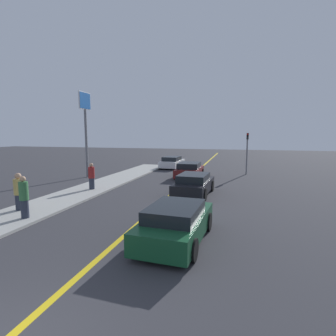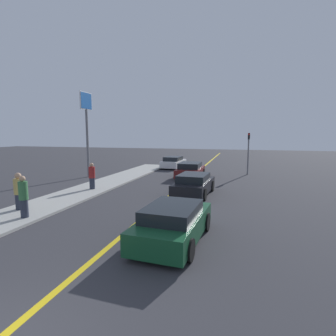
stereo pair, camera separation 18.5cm
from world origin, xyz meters
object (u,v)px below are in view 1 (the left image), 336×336
at_px(car_near_right_lane, 176,223).
at_px(car_parked_left_lot, 172,162).
at_px(car_far_distant, 189,170).
at_px(traffic_light, 247,149).
at_px(pedestrian_by_sign, 92,176).
at_px(pedestrian_far_standing, 19,192).
at_px(roadside_sign, 85,116).
at_px(pedestrian_mid_group, 24,197).
at_px(car_ahead_center, 194,184).

height_order(car_near_right_lane, car_parked_left_lot, car_near_right_lane).
bearing_deg(car_far_distant, traffic_light, 33.23).
distance_m(car_far_distant, pedestrian_by_sign, 8.37).
xyz_separation_m(pedestrian_by_sign, traffic_light, (9.69, 9.65, 1.34)).
relative_size(car_near_right_lane, pedestrian_far_standing, 2.43).
bearing_deg(pedestrian_far_standing, car_far_distant, 63.43).
relative_size(car_far_distant, roadside_sign, 0.57).
relative_size(car_far_distant, pedestrian_by_sign, 2.37).
bearing_deg(car_near_right_lane, pedestrian_mid_group, 179.66).
bearing_deg(car_ahead_center, pedestrian_mid_group, -129.43).
bearing_deg(pedestrian_far_standing, traffic_light, 54.57).
xyz_separation_m(car_ahead_center, car_parked_left_lot, (-4.29, 11.62, -0.02)).
height_order(traffic_light, roadside_sign, roadside_sign).
xyz_separation_m(car_near_right_lane, car_ahead_center, (-0.56, 6.94, -0.01)).
xyz_separation_m(pedestrian_mid_group, roadside_sign, (-3.68, 10.57, 4.07)).
relative_size(pedestrian_far_standing, pedestrian_by_sign, 1.03).
bearing_deg(pedestrian_mid_group, roadside_sign, 109.19).
relative_size(car_near_right_lane, traffic_light, 1.14).
xyz_separation_m(car_parked_left_lot, pedestrian_by_sign, (-2.18, -12.26, 0.34)).
bearing_deg(roadside_sign, car_ahead_center, -22.58).
height_order(car_ahead_center, roadside_sign, roadside_sign).
bearing_deg(pedestrian_mid_group, pedestrian_far_standing, 141.79).
bearing_deg(car_parked_left_lot, car_far_distant, -60.22).
distance_m(car_parked_left_lot, roadside_sign, 10.34).
bearing_deg(pedestrian_far_standing, pedestrian_mid_group, -38.21).
bearing_deg(pedestrian_far_standing, car_near_right_lane, -9.62).
xyz_separation_m(pedestrian_mid_group, pedestrian_far_standing, (-1.15, 0.90, -0.04)).
relative_size(car_near_right_lane, roadside_sign, 0.60).
bearing_deg(roadside_sign, car_parked_left_lot, 54.38).
bearing_deg(car_ahead_center, pedestrian_by_sign, -171.00).
relative_size(car_near_right_lane, car_far_distant, 1.06).
xyz_separation_m(car_near_right_lane, car_parked_left_lot, (-4.84, 18.56, -0.04)).
bearing_deg(car_far_distant, car_ahead_center, -77.10).
height_order(car_near_right_lane, roadside_sign, roadside_sign).
bearing_deg(roadside_sign, car_far_distant, 13.14).
bearing_deg(pedestrian_mid_group, car_ahead_center, 47.26).
bearing_deg(pedestrian_mid_group, pedestrian_by_sign, 94.18).
bearing_deg(car_far_distant, roadside_sign, -166.89).
xyz_separation_m(car_parked_left_lot, traffic_light, (7.51, -2.61, 1.69)).
xyz_separation_m(pedestrian_far_standing, pedestrian_by_sign, (0.72, 4.98, -0.02)).
bearing_deg(pedestrian_by_sign, car_far_distant, 52.48).
relative_size(car_far_distant, car_parked_left_lot, 0.98).
distance_m(car_far_distant, pedestrian_far_standing, 12.99).
bearing_deg(roadside_sign, car_near_right_lane, -46.91).
bearing_deg(car_parked_left_lot, roadside_sign, -123.18).
bearing_deg(car_ahead_center, roadside_sign, 160.73).
distance_m(car_near_right_lane, pedestrian_by_sign, 9.44).
distance_m(car_ahead_center, pedestrian_mid_group, 8.90).
distance_m(car_near_right_lane, car_far_distant, 13.07).
relative_size(car_ahead_center, pedestrian_by_sign, 2.48).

